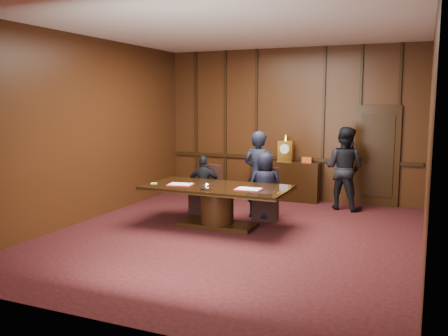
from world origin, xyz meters
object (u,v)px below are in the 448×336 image
at_px(sideboard, 285,179).
at_px(signatory_right, 265,186).
at_px(signatory_left, 204,185).
at_px(conference_table, 217,199).
at_px(witness_left, 259,175).
at_px(witness_right, 344,168).

distance_m(sideboard, signatory_right, 2.06).
distance_m(signatory_left, signatory_right, 1.30).
xyz_separation_m(conference_table, witness_left, (0.46, 0.97, 0.35)).
xyz_separation_m(sideboard, signatory_right, (0.18, -2.04, 0.18)).
relative_size(witness_left, witness_right, 0.98).
relative_size(signatory_left, witness_right, 0.68).
bearing_deg(signatory_right, witness_left, -60.69).
height_order(signatory_left, witness_left, witness_left).
distance_m(sideboard, witness_left, 1.91).
relative_size(conference_table, signatory_right, 1.97).
xyz_separation_m(sideboard, witness_left, (-0.01, -1.88, 0.37)).
relative_size(sideboard, signatory_right, 1.20).
height_order(conference_table, witness_left, witness_left).
height_order(conference_table, signatory_left, signatory_left).
bearing_deg(witness_right, signatory_left, 46.88).
height_order(sideboard, signatory_right, sideboard).
height_order(signatory_right, witness_right, witness_right).
height_order(sideboard, witness_right, witness_right).
bearing_deg(signatory_left, witness_right, -164.56).
height_order(signatory_left, witness_right, witness_right).
bearing_deg(witness_right, signatory_right, 67.03).
distance_m(sideboard, signatory_left, 2.34).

